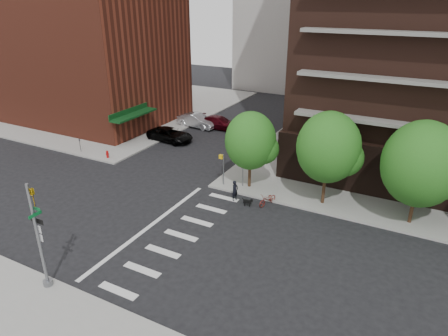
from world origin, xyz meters
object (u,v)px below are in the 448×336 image
Objects in this scene: fire_hydrant at (107,154)px; dog_walker at (235,191)px; parked_car_maroon at (219,123)px; parked_car_silver at (197,121)px; traffic_signal at (40,245)px; scooter at (268,199)px; parked_car_black at (170,135)px.

fire_hydrant is 0.45× the size of dog_walker.
parked_car_maroon is (4.88, 13.29, 0.19)m from fire_hydrant.
traffic_signal is at bearing -158.70° from parked_car_silver.
parked_car_maroon is 2.88× the size of scooter.
parked_car_black is 3.16× the size of dog_walker.
parked_car_black is at bearing 71.95° from fire_hydrant.
parked_car_maroon is 17.86m from dog_walker.
dog_walker is at bearing -149.97° from scooter.
traffic_signal is at bearing -170.58° from parked_car_maroon.
parked_car_maroon is 3.14× the size of dog_walker.
traffic_signal reaches higher than parked_car_black.
parked_car_silver is (-7.73, 27.88, -1.89)m from traffic_signal.
parked_car_silver is (0.00, 5.53, 0.10)m from parked_car_black.
traffic_signal reaches higher than parked_car_maroon.
traffic_signal is at bearing -56.74° from fire_hydrant.
fire_hydrant is at bearing 165.93° from parked_car_black.
dog_walker reaches higher than scooter.
parked_car_maroon reaches higher than scooter.
dog_walker is (14.44, -1.80, 0.26)m from fire_hydrant.
parked_car_black is at bearing 69.30° from dog_walker.
scooter is (6.88, 13.99, -2.23)m from traffic_signal.
parked_car_maroon is (2.58, 6.23, 0.03)m from parked_car_black.
parked_car_silver reaches higher than fire_hydrant.
scooter is (16.91, -1.30, -0.09)m from fire_hydrant.
dog_walker is (12.14, -14.39, -0.00)m from parked_car_silver.
dog_walker reaches higher than fire_hydrant.
dog_walker is at bearing -122.13° from parked_car_black.
parked_car_silver is at bearing 55.58° from dog_walker.
fire_hydrant is 0.15× the size of parked_car_silver.
parked_car_maroon is (-5.15, 28.58, -1.96)m from traffic_signal.
fire_hydrant is 14.16m from parked_car_maroon.
parked_car_black is 1.01× the size of parked_car_maroon.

